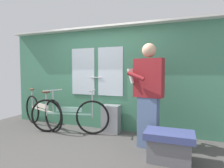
% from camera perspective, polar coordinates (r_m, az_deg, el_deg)
% --- Properties ---
extents(ground_plane, '(6.07, 4.00, 0.04)m').
position_cam_1_polar(ground_plane, '(3.53, -10.07, -18.72)').
color(ground_plane, '#474442').
extents(train_door_wall, '(5.07, 0.28, 2.34)m').
position_cam_1_polar(train_door_wall, '(4.34, -2.24, 2.32)').
color(train_door_wall, '#427F60').
rests_on(train_door_wall, ground_plane).
extents(bicycle_near_door, '(1.66, 0.77, 0.94)m').
position_cam_1_polar(bicycle_near_door, '(4.83, -20.62, -7.77)').
color(bicycle_near_door, black).
rests_on(bicycle_near_door, ground_plane).
extents(bicycle_leaning_behind, '(1.75, 0.53, 0.94)m').
position_cam_1_polar(bicycle_leaning_behind, '(4.19, -13.11, -9.32)').
color(bicycle_leaning_behind, black).
rests_on(bicycle_leaning_behind, ground_plane).
extents(passenger_reading_newspaper, '(0.62, 0.56, 1.81)m').
position_cam_1_polar(passenger_reading_newspaper, '(3.29, 10.94, -2.67)').
color(passenger_reading_newspaper, slate).
rests_on(passenger_reading_newspaper, ground_plane).
extents(trash_bin_by_wall, '(0.38, 0.28, 0.60)m').
position_cam_1_polar(trash_bin_by_wall, '(4.17, -0.22, -10.53)').
color(trash_bin_by_wall, gray).
rests_on(trash_bin_by_wall, ground_plane).
extents(bench_seat_corner, '(0.70, 0.44, 0.45)m').
position_cam_1_polar(bench_seat_corner, '(3.01, 17.00, -17.52)').
color(bench_seat_corner, '#3D477F').
rests_on(bench_seat_corner, ground_plane).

